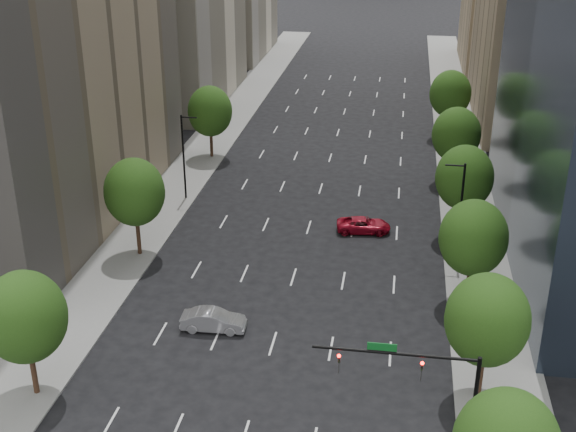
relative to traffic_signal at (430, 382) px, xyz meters
The scene contains 18 objects.
sidewalk_left 40.05m from the traffic_signal, 130.94° to the left, with size 6.00×200.00×0.15m, color slate.
sidewalk_right 30.84m from the traffic_signal, 80.59° to the left, with size 6.00×200.00×0.15m, color slate.
filler_left 111.86m from the traffic_signal, 108.53° to the left, with size 14.00×26.00×18.00m, color beige.
parking_tan_right 72.16m from the traffic_signal, 78.32° to the left, with size 14.00×30.00×30.00m, color #8C7759.
filler_right 104.05m from the traffic_signal, 82.00° to the left, with size 14.00×26.00×16.00m, color #8C7759.
tree_right_1 6.96m from the traffic_signal, 59.96° to the left, with size 5.20×5.20×8.75m.
tree_right_2 18.34m from the traffic_signal, 79.09° to the left, with size 5.20×5.20×8.61m.
tree_right_3 30.21m from the traffic_signal, 83.40° to the left, with size 5.20×5.20×8.89m.
tree_right_4 44.14m from the traffic_signal, 85.49° to the left, with size 5.20×5.20×8.46m.
tree_right_5 60.11m from the traffic_signal, 86.69° to the left, with size 5.20×5.20×8.75m.
tree_left_0 24.62m from the traffic_signal, behind, with size 5.20×5.20×8.75m.
tree_left_1 32.96m from the traffic_signal, 138.11° to the left, with size 5.20×5.20×8.97m.
tree_left_2 53.91m from the traffic_signal, 117.07° to the left, with size 5.20×5.20×8.68m.
streetlight_rn 25.17m from the traffic_signal, 83.37° to the left, with size 1.70×0.20×9.00m.
streetlight_ln 42.42m from the traffic_signal, 124.40° to the left, with size 1.70×0.20×9.00m.
traffic_signal is the anchor object (origin of this frame).
car_silver 19.31m from the traffic_signal, 143.61° to the left, with size 1.66×4.77×1.57m, color gray.
car_red_far 30.60m from the traffic_signal, 100.12° to the left, with size 2.32×5.04×1.40m, color maroon.
Camera 1 is at (8.03, -4.67, 30.16)m, focal length 47.00 mm.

